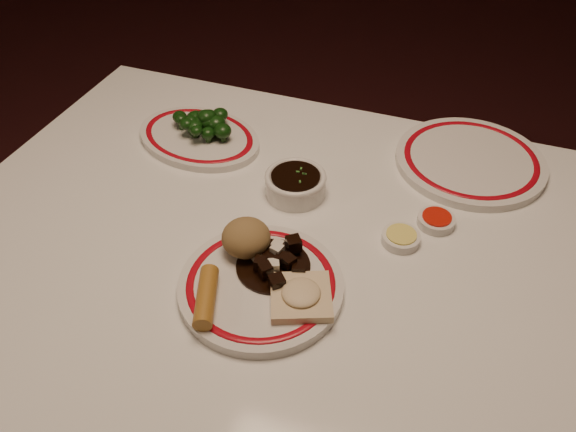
# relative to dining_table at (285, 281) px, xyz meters

# --- Properties ---
(dining_table) EXTENTS (1.20, 0.90, 0.75)m
(dining_table) POSITION_rel_dining_table_xyz_m (0.00, 0.00, 0.00)
(dining_table) COLOR white
(dining_table) RESTS_ON ground
(main_plate) EXTENTS (0.31, 0.31, 0.02)m
(main_plate) POSITION_rel_dining_table_xyz_m (-0.00, -0.10, 0.10)
(main_plate) COLOR silver
(main_plate) RESTS_ON dining_table
(rice_mound) EXTENTS (0.08, 0.08, 0.06)m
(rice_mound) POSITION_rel_dining_table_xyz_m (-0.05, -0.05, 0.14)
(rice_mound) COLOR olive
(rice_mound) RESTS_ON main_plate
(spring_roll) EXTENTS (0.06, 0.11, 0.03)m
(spring_roll) POSITION_rel_dining_table_xyz_m (-0.06, -0.17, 0.12)
(spring_roll) COLOR #AE782A
(spring_roll) RESTS_ON main_plate
(fried_wonton) EXTENTS (0.11, 0.11, 0.02)m
(fried_wonton) POSITION_rel_dining_table_xyz_m (0.07, -0.12, 0.12)
(fried_wonton) COLOR beige
(fried_wonton) RESTS_ON main_plate
(stirfry_heap) EXTENTS (0.12, 0.12, 0.03)m
(stirfry_heap) POSITION_rel_dining_table_xyz_m (0.01, -0.07, 0.12)
(stirfry_heap) COLOR black
(stirfry_heap) RESTS_ON main_plate
(broccoli_plate) EXTENTS (0.31, 0.28, 0.02)m
(broccoli_plate) POSITION_rel_dining_table_xyz_m (-0.27, 0.22, 0.10)
(broccoli_plate) COLOR silver
(broccoli_plate) RESTS_ON dining_table
(broccoli_pile) EXTENTS (0.14, 0.11, 0.05)m
(broccoli_pile) POSITION_rel_dining_table_xyz_m (-0.26, 0.23, 0.13)
(broccoli_pile) COLOR #23471C
(broccoli_pile) RESTS_ON broccoli_plate
(soy_bowl) EXTENTS (0.11, 0.11, 0.04)m
(soy_bowl) POSITION_rel_dining_table_xyz_m (-0.03, 0.13, 0.11)
(soy_bowl) COLOR silver
(soy_bowl) RESTS_ON dining_table
(sweet_sour_dish) EXTENTS (0.06, 0.06, 0.02)m
(sweet_sour_dish) POSITION_rel_dining_table_xyz_m (0.23, 0.14, 0.10)
(sweet_sour_dish) COLOR silver
(sweet_sour_dish) RESTS_ON dining_table
(mustard_dish) EXTENTS (0.06, 0.06, 0.02)m
(mustard_dish) POSITION_rel_dining_table_xyz_m (0.18, 0.07, 0.10)
(mustard_dish) COLOR silver
(mustard_dish) RESTS_ON dining_table
(far_plate) EXTENTS (0.38, 0.38, 0.02)m
(far_plate) POSITION_rel_dining_table_xyz_m (0.26, 0.33, 0.10)
(far_plate) COLOR silver
(far_plate) RESTS_ON dining_table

